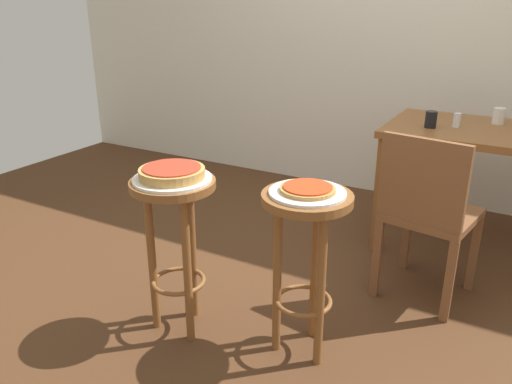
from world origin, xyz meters
name	(u,v)px	position (x,y,z in m)	size (l,w,h in m)	color
ground_plane	(298,289)	(0.00, 0.00, 0.00)	(6.00, 6.00, 0.00)	#4C2D19
stool_foreground	(175,224)	(-0.34, -0.55, 0.52)	(0.36, 0.36, 0.71)	brown
serving_plate_foreground	(172,179)	(-0.34, -0.55, 0.72)	(0.33, 0.33, 0.01)	white
pizza_foreground	(172,172)	(-0.34, -0.55, 0.75)	(0.27, 0.27, 0.05)	tan
stool_middle	(306,240)	(0.21, -0.42, 0.52)	(0.36, 0.36, 0.71)	brown
serving_plate_middle	(307,193)	(0.21, -0.42, 0.72)	(0.30, 0.30, 0.01)	white
pizza_middle	(308,189)	(0.21, -0.42, 0.74)	(0.22, 0.22, 0.02)	#B78442
dining_table	(470,148)	(0.62, 0.96, 0.61)	(0.92, 0.71, 0.73)	brown
cup_near_edge	(431,119)	(0.40, 0.84, 0.78)	(0.06, 0.06, 0.09)	black
cup_far_edge	(499,116)	(0.73, 1.12, 0.78)	(0.07, 0.07, 0.09)	silver
condiment_shaker	(457,120)	(0.53, 0.92, 0.77)	(0.04, 0.04, 0.08)	white
wooden_chair	(427,212)	(0.55, 0.24, 0.47)	(0.46, 0.46, 0.85)	brown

